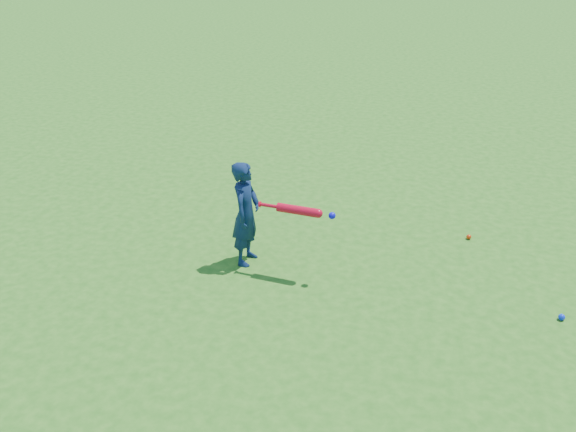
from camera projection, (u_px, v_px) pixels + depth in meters
The scene contains 5 objects.
ground at pixel (274, 244), 7.75m from camera, with size 80.00×80.00×0.00m, color #256217.
child at pixel (246, 213), 7.13m from camera, with size 0.44×0.29×1.21m, color #0E1F43.
ground_ball_red at pixel (469, 237), 7.85m from camera, with size 0.06×0.06×0.06m, color red.
ground_ball_blue at pixel (562, 317), 6.33m from camera, with size 0.07×0.07×0.07m, color #0D2DE6.
bat_swing at pixel (301, 211), 6.80m from camera, with size 0.86×0.17×0.10m.
Camera 1 is at (1.77, -6.58, 3.71)m, focal length 40.00 mm.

